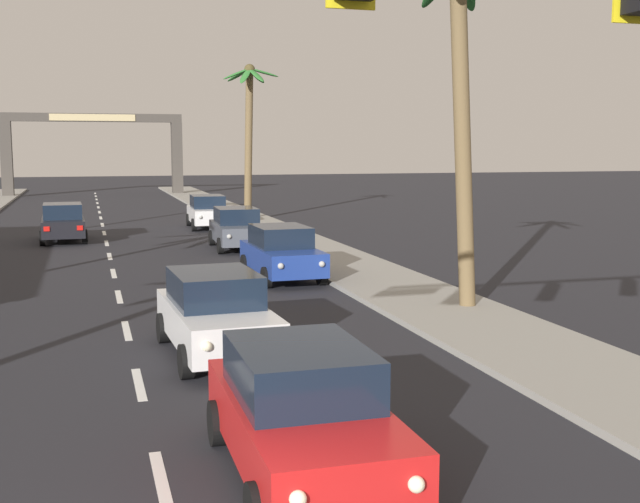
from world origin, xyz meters
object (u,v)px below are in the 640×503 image
Objects in this scene: sedan_third_in_queue at (216,313)px; sedan_oncoming_far at (63,222)px; sedan_lead_at_stop_bar at (302,412)px; palm_right_second at (461,69)px; traffic_signal_mast at (548,26)px; sedan_parked_nearest_kerb at (208,211)px; town_gateway_arch at (94,143)px; palm_right_farthest at (249,121)px; sedan_parked_far_kerb at (237,228)px; sedan_parked_mid_kerb at (281,252)px.

sedan_third_in_queue and sedan_oncoming_far have the same top height.
palm_right_second is at bearing 53.90° from sedan_lead_at_stop_bar.
sedan_lead_at_stop_bar is at bearing 113.64° from traffic_signal_mast.
town_gateway_arch is at bearing 99.89° from sedan_parked_nearest_kerb.
palm_right_farthest reaches higher than town_gateway_arch.
sedan_third_in_queue is at bearing -101.87° from sedan_parked_far_kerb.
town_gateway_arch is (-1.73, 61.18, 3.62)m from sedan_lead_at_stop_bar.
town_gateway_arch is at bearing 92.76° from traffic_signal_mast.
palm_right_farthest is at bearing 82.51° from traffic_signal_mast.
sedan_parked_far_kerb is (6.89, -4.68, 0.00)m from sedan_oncoming_far.
palm_right_second reaches higher than sedan_lead_at_stop_bar.
palm_right_farthest is at bearing 81.42° from sedan_parked_mid_kerb.
traffic_signal_mast is at bearing -81.08° from sedan_third_in_queue.
sedan_third_in_queue is at bearing -88.30° from town_gateway_arch.
sedan_parked_far_kerb is at bearing 89.86° from sedan_parked_mid_kerb.
sedan_third_in_queue is 16.83m from sedan_parked_far_kerb.
sedan_lead_at_stop_bar is 22.94m from sedan_parked_far_kerb.
sedan_parked_mid_kerb is (-0.12, -16.53, 0.00)m from sedan_parked_nearest_kerb.
traffic_signal_mast is 12.97m from palm_right_second.
sedan_parked_mid_kerb is at bearing -90.14° from sedan_parked_far_kerb.
sedan_oncoming_far and sedan_parked_mid_kerb have the same top height.
town_gateway_arch reaches higher than sedan_parked_far_kerb.
sedan_parked_nearest_kerb is at bearing 81.93° from sedan_third_in_queue.
sedan_parked_nearest_kerb is 30.46m from town_gateway_arch.
palm_right_second is at bearing -61.85° from sedan_oncoming_far.
sedan_parked_mid_kerb is (1.97, 17.97, -4.33)m from traffic_signal_mast.
palm_right_farthest is at bearing 36.99° from sedan_oncoming_far.
sedan_parked_mid_kerb is at bearing 68.25° from sedan_third_in_queue.
traffic_signal_mast is at bearing -97.49° from palm_right_farthest.
palm_right_farthest is (4.99, 37.94, 0.39)m from traffic_signal_mast.
sedan_lead_at_stop_bar is at bearing -100.34° from palm_right_farthest.
sedan_lead_at_stop_bar is 61.31m from town_gateway_arch.
sedan_parked_nearest_kerb is at bearing -130.05° from palm_right_farthest.
sedan_lead_at_stop_bar is at bearing -102.67° from sedan_parked_mid_kerb.
sedan_lead_at_stop_bar is 0.99× the size of sedan_third_in_queue.
sedan_oncoming_far is 34.04m from town_gateway_arch.
traffic_signal_mast is at bearing -94.41° from sedan_parked_far_kerb.
sedan_parked_mid_kerb is 0.50× the size of palm_right_second.
sedan_parked_mid_kerb is at bearing -61.27° from sedan_oncoming_far.
sedan_parked_mid_kerb is at bearing 83.74° from traffic_signal_mast.
sedan_parked_nearest_kerb and sedan_parked_mid_kerb have the same top height.
sedan_oncoming_far is at bearing 99.12° from traffic_signal_mast.
sedan_oncoming_far and sedan_parked_nearest_kerb have the same top height.
traffic_signal_mast is at bearing -66.36° from sedan_lead_at_stop_bar.
palm_right_farthest reaches higher than traffic_signal_mast.
sedan_parked_nearest_kerb is (2.10, 34.51, -4.33)m from traffic_signal_mast.
sedan_parked_nearest_kerb is 0.30× the size of town_gateway_arch.
sedan_third_in_queue is (-0.10, 6.23, 0.00)m from sedan_lead_at_stop_bar.
palm_right_second is 0.60× the size of town_gateway_arch.
traffic_signal_mast reaches higher than sedan_parked_nearest_kerb.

